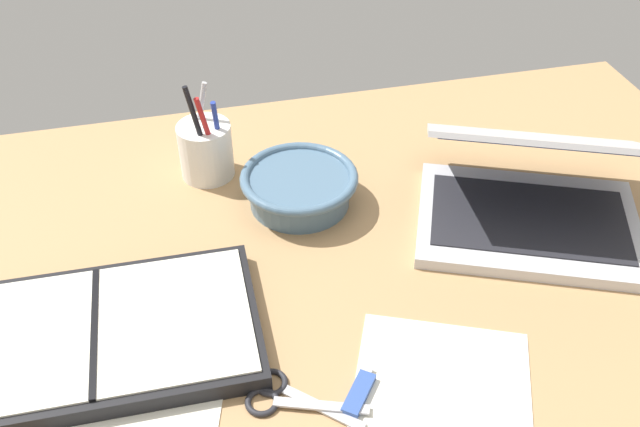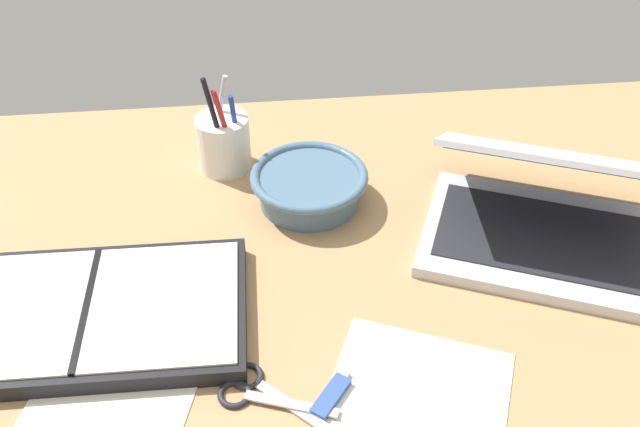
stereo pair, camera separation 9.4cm
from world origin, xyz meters
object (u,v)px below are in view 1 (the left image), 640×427
Objects in this scene: scissors at (281,396)px; bowl at (299,186)px; pen_cup at (206,149)px; laptop at (532,194)px; planner at (97,337)px.

bowl is at bearing 105.89° from scissors.
bowl is 1.03× the size of pen_cup.
laptop reaches higher than planner.
planner is (-29.49, -21.22, -1.68)cm from bowl.
laptop reaches higher than scissors.
pen_cup is at bearing 125.35° from scissors.
planner reaches higher than scissors.
pen_cup is at bearing 62.74° from planner.
laptop reaches higher than pen_cup.
laptop is at bearing 60.26° from scissors.
pen_cup is at bearing 139.91° from bowl.
laptop is at bearing -26.67° from pen_cup.
bowl is at bearing -40.09° from pen_cup.
planner is at bearing -118.18° from pen_cup.
laptop is at bearing 9.96° from planner.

